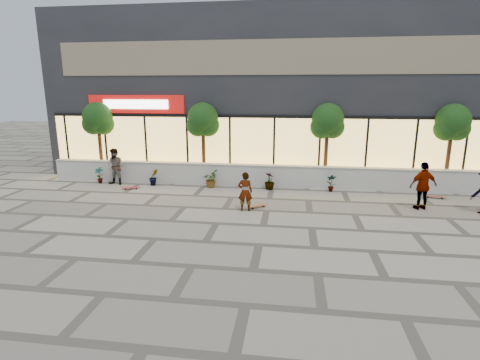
# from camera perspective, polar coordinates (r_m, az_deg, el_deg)

# --- Properties ---
(ground) EXTENTS (80.00, 80.00, 0.00)m
(ground) POSITION_cam_1_polar(r_m,az_deg,el_deg) (11.37, 2.91, -9.84)
(ground) COLOR #A6A190
(ground) RESTS_ON ground
(planter_wall) EXTENTS (22.00, 0.42, 1.04)m
(planter_wall) POSITION_cam_1_polar(r_m,az_deg,el_deg) (17.87, 4.96, 0.64)
(planter_wall) COLOR silver
(planter_wall) RESTS_ON ground
(retail_building) EXTENTS (24.00, 9.17, 8.50)m
(retail_building) POSITION_cam_1_polar(r_m,az_deg,el_deg) (22.89, 5.93, 12.87)
(retail_building) COLOR #232428
(retail_building) RESTS_ON ground
(shrub_a) EXTENTS (0.43, 0.29, 0.81)m
(shrub_a) POSITION_cam_1_polar(r_m,az_deg,el_deg) (19.71, -20.64, 0.69)
(shrub_a) COLOR #1B3C13
(shrub_a) RESTS_ON ground
(shrub_b) EXTENTS (0.57, 0.57, 0.81)m
(shrub_b) POSITION_cam_1_polar(r_m,az_deg,el_deg) (18.55, -13.02, 0.44)
(shrub_b) COLOR #1B3C13
(shrub_b) RESTS_ON ground
(shrub_c) EXTENTS (0.68, 0.77, 0.81)m
(shrub_c) POSITION_cam_1_polar(r_m,az_deg,el_deg) (17.74, -4.54, 0.17)
(shrub_c) COLOR #1B3C13
(shrub_c) RESTS_ON ground
(shrub_d) EXTENTS (0.64, 0.64, 0.81)m
(shrub_d) POSITION_cam_1_polar(r_m,az_deg,el_deg) (17.36, 4.52, -0.13)
(shrub_d) COLOR #1B3C13
(shrub_d) RESTS_ON ground
(shrub_e) EXTENTS (0.46, 0.35, 0.81)m
(shrub_e) POSITION_cam_1_polar(r_m,az_deg,el_deg) (17.43, 13.74, -0.43)
(shrub_e) COLOR #1B3C13
(shrub_e) RESTS_ON ground
(tree_west) EXTENTS (1.60, 1.50, 3.92)m
(tree_west) POSITION_cam_1_polar(r_m,az_deg,el_deg) (20.67, -20.83, 8.49)
(tree_west) COLOR #4F291C
(tree_west) RESTS_ON ground
(tree_midwest) EXTENTS (1.60, 1.50, 3.92)m
(tree_midwest) POSITION_cam_1_polar(r_m,az_deg,el_deg) (18.68, -5.67, 8.84)
(tree_midwest) COLOR #4F291C
(tree_midwest) RESTS_ON ground
(tree_mideast) EXTENTS (1.60, 1.50, 3.92)m
(tree_mideast) POSITION_cam_1_polar(r_m,az_deg,el_deg) (18.23, 13.20, 8.44)
(tree_mideast) COLOR #4F291C
(tree_mideast) RESTS_ON ground
(tree_east) EXTENTS (1.60, 1.50, 3.92)m
(tree_east) POSITION_cam_1_polar(r_m,az_deg,el_deg) (19.50, 29.64, 7.35)
(tree_east) COLOR #4F291C
(tree_east) RESTS_ON ground
(skater_center) EXTENTS (0.58, 0.41, 1.52)m
(skater_center) POSITION_cam_1_polar(r_m,az_deg,el_deg) (14.17, 0.79, -1.78)
(skater_center) COLOR white
(skater_center) RESTS_ON ground
(skater_left) EXTENTS (0.95, 0.79, 1.78)m
(skater_left) POSITION_cam_1_polar(r_m,az_deg,el_deg) (19.05, -18.44, 1.92)
(skater_left) COLOR tan
(skater_left) RESTS_ON ground
(skater_right_near) EXTENTS (1.17, 0.73, 1.86)m
(skater_right_near) POSITION_cam_1_polar(r_m,az_deg,el_deg) (15.94, 26.14, -0.81)
(skater_right_near) COLOR silver
(skater_right_near) RESTS_ON ground
(skateboard_center) EXTENTS (0.78, 0.66, 0.10)m
(skateboard_center) POSITION_cam_1_polar(r_m,az_deg,el_deg) (14.74, 2.66, -3.92)
(skateboard_center) COLOR brown
(skateboard_center) RESTS_ON ground
(skateboard_left) EXTENTS (0.81, 0.47, 0.10)m
(skateboard_left) POSITION_cam_1_polar(r_m,az_deg,el_deg) (18.13, -16.30, -1.11)
(skateboard_left) COLOR red
(skateboard_left) RESTS_ON ground
(skateboard_right_near) EXTENTS (0.90, 0.40, 0.10)m
(skateboard_right_near) POSITION_cam_1_polar(r_m,az_deg,el_deg) (18.01, 27.57, -2.21)
(skateboard_right_near) COLOR brown
(skateboard_right_near) RESTS_ON ground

